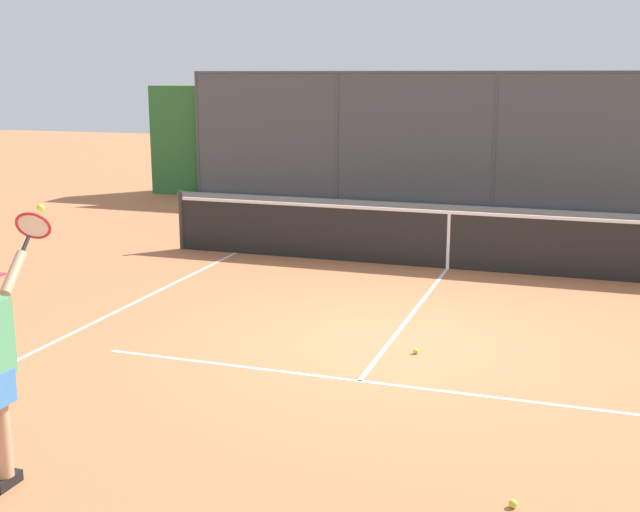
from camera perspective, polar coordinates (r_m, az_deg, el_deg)
ground_plane at (r=9.75m, az=4.86°, el=-6.10°), size 60.00×60.00×0.00m
court_line_markings at (r=8.34m, az=2.29°, el=-9.33°), size 7.65×9.67×0.01m
fence_backdrop at (r=19.69m, az=12.33°, el=7.34°), size 17.98×1.37×3.20m
tennis_net at (r=13.43m, az=8.99°, el=1.18°), size 9.83×0.09×1.07m
tennis_ball_by_sideline at (r=6.41m, az=13.36°, el=-16.51°), size 0.07×0.07×0.07m
tennis_ball_near_net at (r=9.41m, az=6.72°, el=-6.62°), size 0.07×0.07×0.07m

